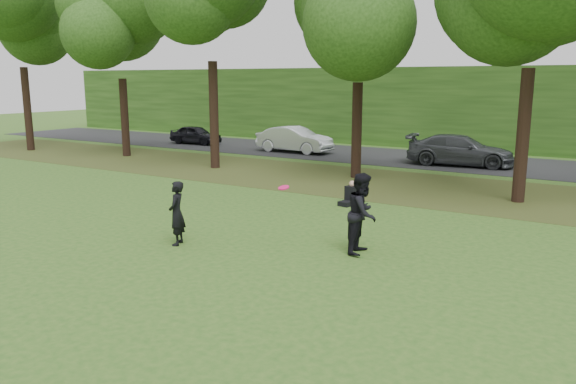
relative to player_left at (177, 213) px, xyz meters
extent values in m
plane|color=#285119|center=(2.65, -2.10, -0.84)|extent=(120.00, 120.00, 0.00)
cube|color=#463D19|center=(2.65, 10.90, -0.84)|extent=(60.00, 7.00, 0.01)
cube|color=black|center=(2.65, 18.90, -0.83)|extent=(70.00, 7.00, 0.02)
cube|color=#1E3F12|center=(2.65, 24.90, 1.66)|extent=(70.00, 3.00, 5.00)
imported|color=black|center=(0.00, 0.00, 0.00)|extent=(0.63, 0.73, 1.68)
imported|color=black|center=(4.39, 1.87, 0.17)|extent=(0.87, 1.06, 2.01)
imported|color=black|center=(-14.88, 18.03, -0.21)|extent=(3.65, 1.60, 1.22)
imported|color=#BABEC3|center=(-7.05, 17.75, -0.06)|extent=(4.63, 1.73, 1.51)
imported|color=#3C3F44|center=(2.63, 17.69, -0.06)|extent=(5.44, 2.77, 1.51)
cylinder|color=#F01467|center=(2.83, 0.70, 0.85)|extent=(0.34, 0.34, 0.11)
cube|color=black|center=(1.77, 6.49, -0.76)|extent=(0.50, 0.63, 0.16)
cube|color=black|center=(1.83, 6.77, -0.48)|extent=(0.48, 0.42, 0.56)
sphere|color=tan|center=(1.83, 6.77, -0.12)|extent=(0.22, 0.22, 0.22)
cylinder|color=black|center=(-21.35, 10.30, 1.64)|extent=(0.44, 0.44, 4.96)
sphere|color=#1E3F12|center=(-21.35, 10.30, 7.42)|extent=(7.00, 7.00, 7.00)
cylinder|color=black|center=(-14.35, 11.50, 1.30)|extent=(0.44, 0.44, 4.28)
sphere|color=#1E3F12|center=(-14.35, 11.50, 6.30)|extent=(6.00, 6.00, 6.00)
cylinder|color=black|center=(-7.35, 10.70, 1.70)|extent=(0.44, 0.44, 5.08)
cylinder|color=black|center=(-0.35, 11.80, 1.22)|extent=(0.44, 0.44, 4.12)
sphere|color=#1E3F12|center=(-0.35, 11.80, 6.02)|extent=(5.80, 5.80, 5.80)
cylinder|color=black|center=(6.65, 10.20, 1.47)|extent=(0.44, 0.44, 4.62)
camera|label=1|loc=(9.84, -10.53, 3.40)|focal=35.00mm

